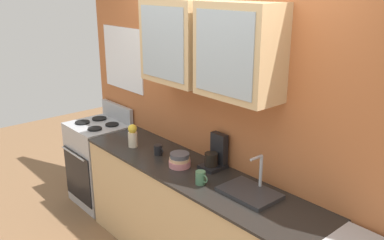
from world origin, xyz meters
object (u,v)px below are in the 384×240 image
Objects in this scene: vase at (133,136)px; cup_near_sink at (201,178)px; cup_near_bowls at (159,150)px; sink_faucet at (250,192)px; coffee_maker at (216,155)px; stove_range at (100,163)px; bowl_stack at (180,160)px.

cup_near_sink is (0.99, -0.04, -0.06)m from vase.
cup_near_sink is 0.68m from cup_near_bowls.
sink_faucet is 1.92× the size of vase.
coffee_maker is at bearing 17.19° from vase.
sink_faucet is at bearing 23.75° from cup_near_sink.
sink_faucet is (2.15, 0.06, 0.48)m from stove_range.
coffee_maker is at bearing 45.00° from bowl_stack.
sink_faucet reaches higher than cup_near_bowls.
bowl_stack is at bearing -174.19° from sink_faucet.
stove_range is 1.53m from bowl_stack.
vase is at bearing 177.92° from cup_near_sink.
vase reaches higher than stove_range.
cup_near_sink is 0.40× the size of coffee_maker.
sink_faucet is at bearing 5.81° from bowl_stack.
coffee_maker is (0.21, 0.21, 0.05)m from bowl_stack.
sink_faucet is 3.63× the size of cup_near_sink.
cup_near_sink is at bearing -3.19° from stove_range.
bowl_stack is at bearing -0.59° from stove_range.
vase is at bearing -162.81° from coffee_maker.
stove_range reaches higher than cup_near_bowls.
sink_faucet is at bearing 1.54° from stove_range.
cup_near_sink is (-0.36, -0.16, 0.03)m from sink_faucet.
coffee_maker reaches higher than cup_near_sink.
bowl_stack is 0.64m from vase.
coffee_maker reaches higher than vase.
sink_faucet is at bearing -15.40° from coffee_maker.
sink_faucet reaches higher than bowl_stack.
cup_near_bowls is at bearing 12.37° from vase.
stove_range is 1.87m from cup_near_sink.
vase reaches higher than cup_near_sink.
cup_near_bowls is (-1.03, -0.05, 0.02)m from sink_faucet.
cup_near_sink is at bearing -8.78° from cup_near_bowls.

